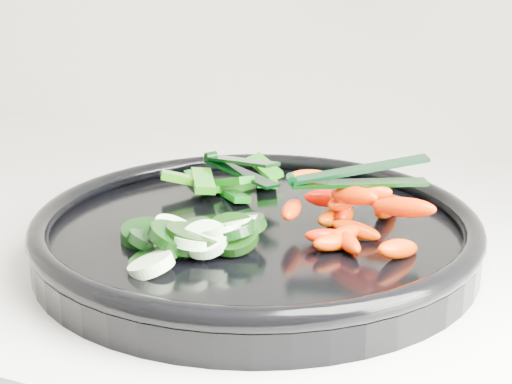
% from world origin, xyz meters
% --- Properties ---
extents(veggie_tray, '(0.41, 0.41, 0.04)m').
position_xyz_m(veggie_tray, '(-0.30, 1.62, 0.95)').
color(veggie_tray, black).
rests_on(veggie_tray, counter).
extents(cucumber_pile, '(0.13, 0.13, 0.04)m').
position_xyz_m(cucumber_pile, '(-0.33, 1.56, 0.96)').
color(cucumber_pile, black).
rests_on(cucumber_pile, veggie_tray).
extents(carrot_pile, '(0.14, 0.14, 0.05)m').
position_xyz_m(carrot_pile, '(-0.22, 1.64, 0.97)').
color(carrot_pile, red).
rests_on(carrot_pile, veggie_tray).
extents(pepper_pile, '(0.11, 0.12, 0.03)m').
position_xyz_m(pepper_pile, '(-0.36, 1.70, 0.96)').
color(pepper_pile, '#0A6F10').
rests_on(pepper_pile, veggie_tray).
extents(tong_carrot, '(0.11, 0.06, 0.02)m').
position_xyz_m(tong_carrot, '(-0.22, 1.64, 1.00)').
color(tong_carrot, black).
rests_on(tong_carrot, carrot_pile).
extents(tong_pepper, '(0.10, 0.08, 0.02)m').
position_xyz_m(tong_pepper, '(-0.35, 1.71, 0.98)').
color(tong_pepper, black).
rests_on(tong_pepper, pepper_pile).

